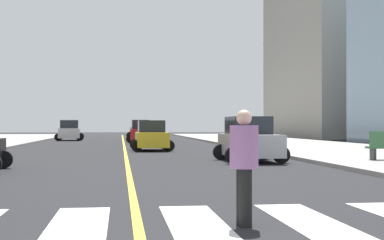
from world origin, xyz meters
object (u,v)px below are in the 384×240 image
(car_red_fourth, at_px, (142,132))
(pedestrian_crossing, at_px, (244,162))
(car_white_second, at_px, (70,131))
(car_yellow_nearest, at_px, (151,136))
(car_silver_sixth, at_px, (249,140))
(car_gray_fifth, at_px, (140,130))

(car_red_fourth, xyz_separation_m, pedestrian_crossing, (0.03, -40.90, 0.09))
(car_red_fourth, bearing_deg, car_white_second, -44.59)
(car_yellow_nearest, xyz_separation_m, car_red_fourth, (0.02, 15.33, 0.05))
(car_yellow_nearest, xyz_separation_m, pedestrian_crossing, (0.05, -25.57, 0.14))
(car_red_fourth, bearing_deg, pedestrian_crossing, 92.39)
(car_red_fourth, height_order, car_silver_sixth, car_red_fourth)
(car_silver_sixth, bearing_deg, pedestrian_crossing, 75.85)
(car_yellow_nearest, height_order, car_red_fourth, car_red_fourth)
(car_red_fourth, bearing_deg, car_gray_fifth, -88.72)
(car_white_second, height_order, car_red_fourth, car_white_second)
(car_yellow_nearest, relative_size, pedestrian_crossing, 2.27)
(car_yellow_nearest, relative_size, car_red_fourth, 0.93)
(car_silver_sixth, bearing_deg, car_yellow_nearest, -72.91)
(car_yellow_nearest, relative_size, car_gray_fifth, 0.87)
(car_yellow_nearest, height_order, car_gray_fifth, car_gray_fifth)
(car_red_fourth, relative_size, car_gray_fifth, 0.94)
(car_gray_fifth, xyz_separation_m, car_silver_sixth, (3.24, -38.66, -0.07))
(car_red_fourth, height_order, pedestrian_crossing, car_red_fourth)
(car_gray_fifth, bearing_deg, pedestrian_crossing, 88.70)
(car_red_fourth, distance_m, car_gray_fifth, 12.74)
(car_white_second, xyz_separation_m, pedestrian_crossing, (6.71, -48.06, 0.06))
(car_yellow_nearest, distance_m, car_gray_fifth, 28.07)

